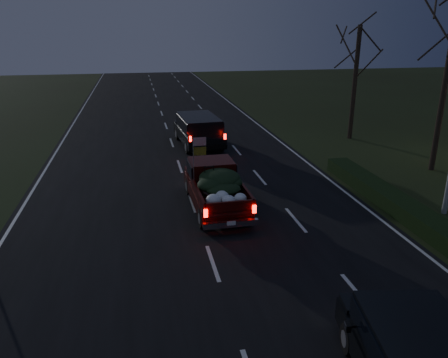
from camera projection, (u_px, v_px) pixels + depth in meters
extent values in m
plane|color=black|center=(213.00, 263.00, 13.40)|extent=(120.00, 120.00, 0.00)
cube|color=black|center=(213.00, 263.00, 13.40)|extent=(14.00, 120.00, 0.02)
cube|color=black|center=(391.00, 200.00, 17.52)|extent=(1.00, 10.00, 0.60)
cylinder|color=black|center=(445.00, 85.00, 20.78)|extent=(0.28, 0.28, 8.50)
cylinder|color=black|center=(355.00, 84.00, 27.33)|extent=(0.28, 0.28, 7.00)
cube|color=#3B0A08|center=(215.00, 193.00, 17.44)|extent=(2.00, 4.79, 0.52)
cube|color=#3B0A08|center=(211.00, 170.00, 18.00)|extent=(1.79, 1.56, 0.86)
cube|color=black|center=(211.00, 168.00, 17.96)|extent=(1.88, 1.46, 0.52)
cube|color=#3B0A08|center=(222.00, 198.00, 16.21)|extent=(1.81, 2.70, 0.06)
ellipsoid|color=black|center=(220.00, 183.00, 16.52)|extent=(1.55, 1.74, 0.57)
cylinder|color=gray|center=(193.00, 162.00, 16.81)|extent=(0.03, 0.03, 1.90)
cube|color=red|center=(200.00, 142.00, 16.61)|extent=(0.49, 0.03, 0.32)
cube|color=gold|center=(200.00, 151.00, 16.73)|extent=(0.49, 0.03, 0.32)
cube|color=black|center=(198.00, 134.00, 26.55)|extent=(2.53, 5.36, 0.65)
cube|color=black|center=(199.00, 123.00, 26.06)|extent=(2.30, 3.94, 0.87)
cube|color=black|center=(199.00, 122.00, 26.03)|extent=(2.41, 3.84, 0.52)
cube|color=black|center=(348.00, 326.00, 8.85)|extent=(0.13, 0.22, 0.15)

